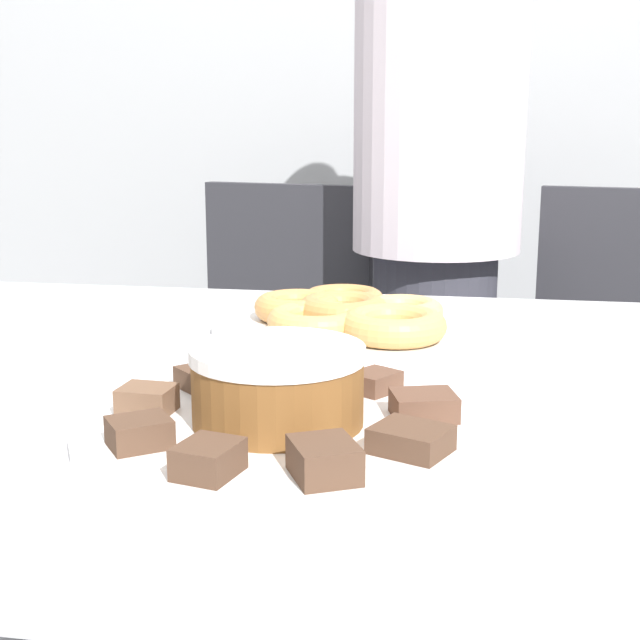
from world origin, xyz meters
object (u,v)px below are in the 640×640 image
at_px(plate_cake, 282,428).
at_px(plate_donuts, 346,328).
at_px(person_standing, 436,227).
at_px(frosted_cake, 282,385).
at_px(office_chair_left, 263,402).
at_px(office_chair_right, 620,421).

xyz_separation_m(plate_cake, plate_donuts, (0.00, 0.40, 0.00)).
bearing_deg(person_standing, frosted_cake, -94.51).
distance_m(person_standing, plate_donuts, 0.72).
bearing_deg(office_chair_left, plate_cake, -64.63).
relative_size(person_standing, office_chair_right, 1.74).
relative_size(office_chair_left, office_chair_right, 1.00).
xyz_separation_m(office_chair_left, plate_cake, (0.28, -1.07, 0.33)).
bearing_deg(plate_donuts, office_chair_left, 112.33).
bearing_deg(person_standing, office_chair_right, -5.61).
height_order(plate_cake, plate_donuts, same).
distance_m(office_chair_left, office_chair_right, 0.75).
bearing_deg(plate_cake, plate_donuts, 89.95).
bearing_deg(frosted_cake, plate_donuts, 89.95).
height_order(office_chair_left, plate_donuts, office_chair_left).
bearing_deg(office_chair_right, office_chair_left, -169.13).
bearing_deg(frosted_cake, office_chair_left, 104.42).
xyz_separation_m(office_chair_left, frosted_cake, (0.28, -1.07, 0.37)).
xyz_separation_m(office_chair_right, plate_cake, (-0.47, -1.07, 0.33)).
relative_size(office_chair_left, frosted_cake, 5.60).
relative_size(person_standing, office_chair_left, 1.74).
distance_m(office_chair_right, plate_cake, 1.22).
bearing_deg(office_chair_left, person_standing, 16.91).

